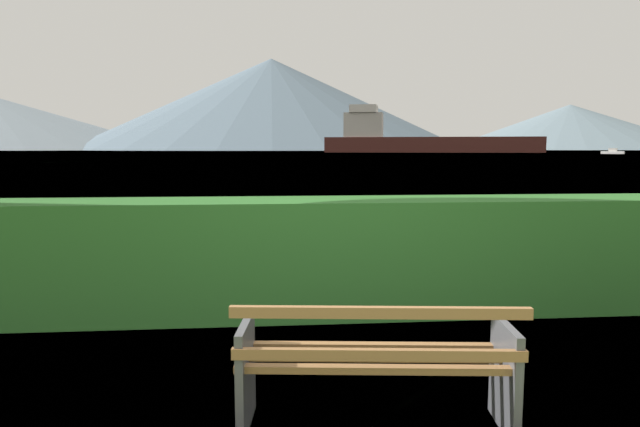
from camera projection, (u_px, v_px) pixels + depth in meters
ground_plane at (374, 425)px, 3.53m from camera, size 1400.00×1400.00×0.00m
water_surface at (273, 151)px, 309.47m from camera, size 620.00×620.00×0.00m
park_bench at (376, 365)px, 3.42m from camera, size 1.76×0.75×0.87m
hedge_row at (332, 256)px, 5.91m from camera, size 11.68×0.89×1.22m
cargo_ship_large at (415, 139)px, 224.00m from camera, size 86.00×33.71×19.13m
fishing_boat_near at (613, 152)px, 168.16m from camera, size 6.02×5.71×1.75m
distant_hills at (239, 113)px, 551.79m from camera, size 907.49×383.65×89.92m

